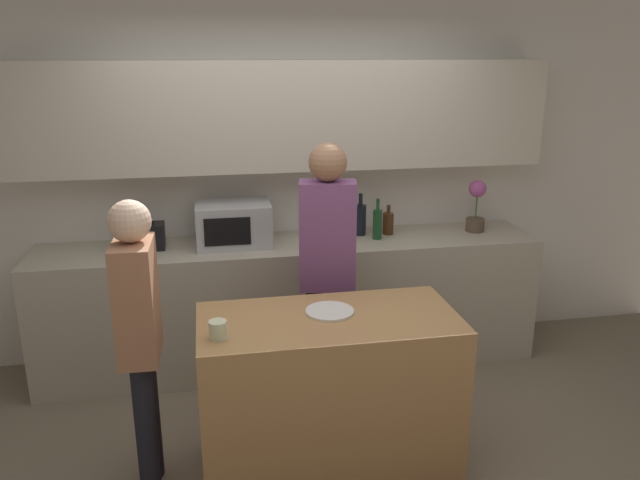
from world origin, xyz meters
TOP-DOWN VIEW (x-y plane):
  - ground_plane at (0.00, 0.00)m, footprint 14.00×14.00m
  - back_wall at (0.00, 1.66)m, footprint 6.40×0.40m
  - back_counter at (0.00, 1.39)m, footprint 3.60×0.62m
  - kitchen_island at (0.02, 0.11)m, footprint 1.37×0.67m
  - microwave at (-0.40, 1.43)m, footprint 0.52×0.39m
  - toaster at (-1.01, 1.43)m, footprint 0.26×0.16m
  - potted_plant at (1.42, 1.43)m, footprint 0.14×0.14m
  - bottle_0 at (0.54, 1.50)m, footprint 0.09×0.09m
  - bottle_1 at (0.63, 1.37)m, footprint 0.07×0.07m
  - bottle_2 at (0.75, 1.48)m, footprint 0.08×0.08m
  - plate_on_island at (0.04, 0.17)m, footprint 0.26×0.26m
  - cup_0 at (-0.56, -0.04)m, footprint 0.09×0.09m
  - person_left at (0.13, 0.71)m, footprint 0.37×0.25m
  - person_center at (-0.95, 0.14)m, footprint 0.21×0.34m

SIDE VIEW (x-z plane):
  - ground_plane at x=0.00m, z-range 0.00..0.00m
  - kitchen_island at x=0.02m, z-range 0.00..0.92m
  - back_counter at x=0.00m, z-range 0.00..0.94m
  - plate_on_island at x=0.04m, z-range 0.92..0.93m
  - person_center at x=-0.95m, z-range 0.14..1.73m
  - cup_0 at x=-0.56m, z-range 0.92..1.01m
  - bottle_2 at x=0.75m, z-range 0.91..1.14m
  - toaster at x=-1.01m, z-range 0.94..1.12m
  - person_left at x=0.13m, z-range 0.18..1.92m
  - bottle_1 at x=0.63m, z-range 0.90..1.21m
  - bottle_0 at x=0.54m, z-range 0.90..1.22m
  - microwave at x=-0.40m, z-range 0.94..1.24m
  - potted_plant at x=1.42m, z-range 0.94..1.34m
  - back_wall at x=0.00m, z-range 0.19..2.89m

